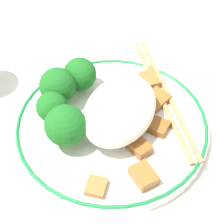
{
  "coord_description": "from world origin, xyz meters",
  "views": [
    {
      "loc": [
        0.29,
        0.14,
        0.39
      ],
      "look_at": [
        0.0,
        0.0,
        0.03
      ],
      "focal_mm": 60.0,
      "sensor_mm": 36.0,
      "label": 1
    }
  ],
  "objects_px": {
    "broccoli_mid_left": "(65,126)",
    "chopsticks": "(164,94)",
    "broccoli_back_left": "(80,74)",
    "plate": "(112,125)",
    "broccoli_back_center": "(58,85)",
    "broccoli_back_right": "(52,107)"
  },
  "relations": [
    {
      "from": "broccoli_mid_left",
      "to": "chopsticks",
      "type": "distance_m",
      "value": 0.15
    },
    {
      "from": "broccoli_mid_left",
      "to": "chopsticks",
      "type": "bearing_deg",
      "value": 149.24
    },
    {
      "from": "broccoli_back_left",
      "to": "broccoli_mid_left",
      "type": "relative_size",
      "value": 0.86
    },
    {
      "from": "plate",
      "to": "broccoli_mid_left",
      "type": "bearing_deg",
      "value": -32.07
    },
    {
      "from": "plate",
      "to": "chopsticks",
      "type": "xyz_separation_m",
      "value": [
        -0.08,
        0.04,
        0.01
      ]
    },
    {
      "from": "broccoli_back_left",
      "to": "broccoli_back_right",
      "type": "xyz_separation_m",
      "value": [
        0.07,
        -0.0,
        -0.0
      ]
    },
    {
      "from": "broccoli_mid_left",
      "to": "broccoli_back_right",
      "type": "bearing_deg",
      "value": -123.98
    },
    {
      "from": "broccoli_mid_left",
      "to": "broccoli_back_left",
      "type": "bearing_deg",
      "value": -160.04
    },
    {
      "from": "broccoli_back_center",
      "to": "broccoli_mid_left",
      "type": "bearing_deg",
      "value": 38.79
    },
    {
      "from": "broccoli_back_left",
      "to": "broccoli_back_right",
      "type": "height_order",
      "value": "broccoli_back_left"
    },
    {
      "from": "chopsticks",
      "to": "broccoli_back_left",
      "type": "bearing_deg",
      "value": -70.96
    },
    {
      "from": "plate",
      "to": "broccoli_back_center",
      "type": "xyz_separation_m",
      "value": [
        -0.0,
        -0.08,
        0.04
      ]
    },
    {
      "from": "broccoli_back_left",
      "to": "broccoli_mid_left",
      "type": "height_order",
      "value": "broccoli_mid_left"
    },
    {
      "from": "plate",
      "to": "broccoli_back_right",
      "type": "height_order",
      "value": "broccoli_back_right"
    },
    {
      "from": "broccoli_back_center",
      "to": "broccoli_mid_left",
      "type": "xyz_separation_m",
      "value": [
        0.06,
        0.05,
        0.0
      ]
    },
    {
      "from": "plate",
      "to": "broccoli_back_right",
      "type": "bearing_deg",
      "value": -65.97
    },
    {
      "from": "plate",
      "to": "broccoli_back_left",
      "type": "xyz_separation_m",
      "value": [
        -0.04,
        -0.07,
        0.03
      ]
    },
    {
      "from": "plate",
      "to": "broccoli_mid_left",
      "type": "height_order",
      "value": "broccoli_mid_left"
    },
    {
      "from": "chopsticks",
      "to": "plate",
      "type": "bearing_deg",
      "value": -29.78
    },
    {
      "from": "chopsticks",
      "to": "broccoli_back_right",
      "type": "bearing_deg",
      "value": -46.71
    },
    {
      "from": "broccoli_mid_left",
      "to": "chopsticks",
      "type": "relative_size",
      "value": 0.31
    },
    {
      "from": "plate",
      "to": "broccoli_mid_left",
      "type": "relative_size",
      "value": 4.29
    }
  ]
}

